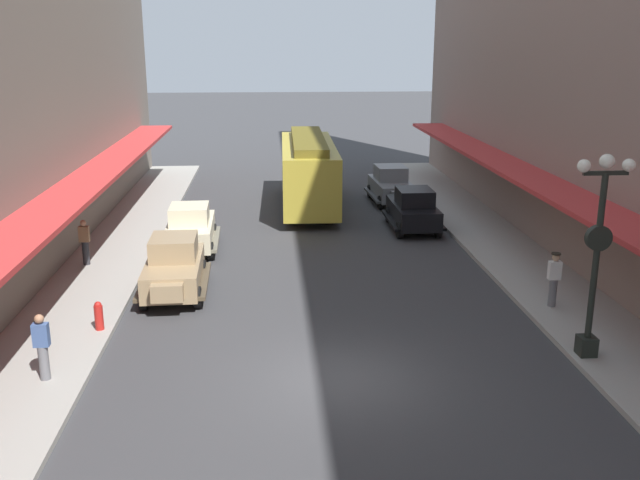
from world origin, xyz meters
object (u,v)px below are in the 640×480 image
at_px(parked_car_0, 174,265).
at_px(streetcar, 308,169).
at_px(parked_car_1, 413,208).
at_px(pedestrian_0, 554,279).
at_px(pedestrian_3, 42,346).
at_px(parked_car_3, 190,227).
at_px(pedestrian_1, 85,242).
at_px(parked_car_2, 391,184).
at_px(fire_hydrant, 99,316).
at_px(lamp_post_with_clock, 597,248).

relative_size(parked_car_0, streetcar, 0.44).
relative_size(parked_car_1, pedestrian_0, 2.55).
height_order(parked_car_1, pedestrian_3, parked_car_1).
distance_m(parked_car_3, pedestrian_1, 4.05).
distance_m(streetcar, pedestrian_0, 15.79).
bearing_deg(parked_car_3, pedestrian_0, -32.28).
distance_m(parked_car_2, pedestrian_1, 16.04).
bearing_deg(parked_car_0, pedestrian_1, 140.56).
bearing_deg(streetcar, parked_car_3, -125.20).
distance_m(parked_car_3, fire_hydrant, 8.29).
xyz_separation_m(parked_car_1, pedestrian_1, (-12.75, -4.47, 0.05)).
xyz_separation_m(fire_hydrant, pedestrian_1, (-1.80, 6.08, 0.43)).
bearing_deg(parked_car_1, fire_hydrant, -136.05).
bearing_deg(pedestrian_3, pedestrian_1, 97.55).
bearing_deg(parked_car_0, pedestrian_0, -11.67).
relative_size(lamp_post_with_clock, pedestrian_0, 3.09).
bearing_deg(pedestrian_1, fire_hydrant, -73.48).
bearing_deg(fire_hydrant, pedestrian_0, 3.58).
bearing_deg(pedestrian_3, parked_car_0, 69.65).
relative_size(parked_car_3, streetcar, 0.44).
height_order(streetcar, pedestrian_3, streetcar).
distance_m(lamp_post_with_clock, pedestrian_1, 17.06).
xyz_separation_m(streetcar, pedestrian_3, (-7.31, -18.14, -0.91)).
xyz_separation_m(parked_car_0, lamp_post_with_clock, (11.07, -5.82, 2.04)).
distance_m(parked_car_1, parked_car_2, 5.30).
bearing_deg(parked_car_0, lamp_post_with_clock, -27.73).
bearing_deg(pedestrian_3, parked_car_2, 58.52).
distance_m(parked_car_0, streetcar, 13.02).
distance_m(parked_car_1, pedestrian_0, 9.99).
bearing_deg(pedestrian_0, streetcar, 114.44).
distance_m(pedestrian_1, pedestrian_3, 9.12).
bearing_deg(pedestrian_1, streetcar, 46.94).
bearing_deg(lamp_post_with_clock, pedestrian_0, 82.08).
height_order(parked_car_3, pedestrian_1, parked_car_3).
bearing_deg(parked_car_2, pedestrian_0, -81.24).
xyz_separation_m(lamp_post_with_clock, pedestrian_1, (-14.55, 8.68, -2.00)).
bearing_deg(parked_car_0, parked_car_2, 53.87).
bearing_deg(pedestrian_0, pedestrian_1, 160.74).
distance_m(fire_hydrant, pedestrian_0, 13.26).
xyz_separation_m(parked_car_0, parked_car_3, (0.03, 4.89, 0.00)).
relative_size(streetcar, pedestrian_0, 5.78).
relative_size(parked_car_0, parked_car_2, 0.99).
xyz_separation_m(parked_car_3, pedestrian_3, (-2.32, -11.06, 0.05)).
distance_m(parked_car_0, pedestrian_0, 11.79).
distance_m(parked_car_2, lamp_post_with_clock, 18.66).
bearing_deg(parked_car_1, pedestrian_3, -130.54).
xyz_separation_m(parked_car_3, pedestrian_0, (11.52, -7.27, 0.07)).
xyz_separation_m(parked_car_1, parked_car_2, (-0.04, 5.30, 0.00)).
relative_size(streetcar, fire_hydrant, 11.77).
bearing_deg(pedestrian_0, fire_hydrant, -176.42).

